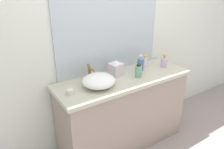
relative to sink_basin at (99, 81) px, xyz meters
name	(u,v)px	position (x,y,z in m)	size (l,w,h in m)	color
bathroom_wall_rear	(117,30)	(0.44, 0.34, 0.38)	(6.00, 0.06, 2.60)	silver
vanity_counter	(123,112)	(0.33, 0.04, -0.49)	(1.49, 0.53, 0.86)	gray
wall_mirror_panel	(110,28)	(0.33, 0.30, 0.41)	(1.27, 0.01, 0.95)	#B2BCC6
sink_basin	(99,81)	(0.00, 0.00, 0.00)	(0.33, 0.32, 0.12)	white
faucet	(90,71)	(0.00, 0.18, 0.04)	(0.03, 0.13, 0.17)	brown
soap_dispenser	(140,64)	(0.60, 0.10, 0.02)	(0.07, 0.07, 0.19)	#48699D
lotion_bottle	(164,61)	(0.90, 0.02, 0.01)	(0.07, 0.07, 0.17)	#D0ABD6
perfume_bottle	(138,71)	(0.46, -0.04, 0.01)	(0.07, 0.07, 0.15)	#70A686
spray_can	(145,61)	(0.72, 0.15, 0.01)	(0.05, 0.05, 0.14)	white
tissue_box	(116,69)	(0.29, 0.13, 0.01)	(0.15, 0.15, 0.17)	silver
candle_jar	(70,92)	(-0.30, 0.00, -0.04)	(0.06, 0.06, 0.05)	silver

